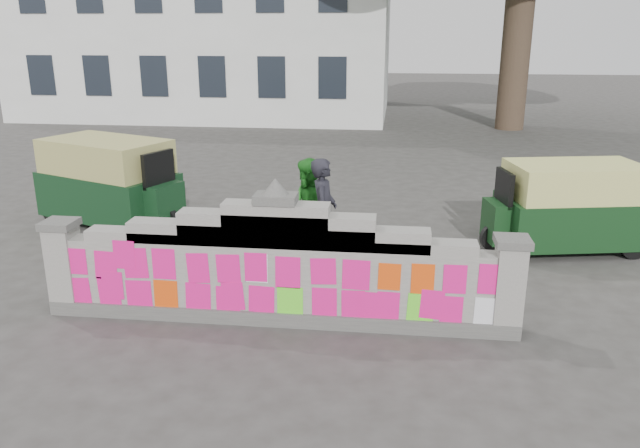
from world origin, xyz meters
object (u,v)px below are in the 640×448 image
object	(u,v)px
cyclist_bike	(324,248)
pedestrian	(308,212)
rickshaw_left	(111,181)
rickshaw_right	(568,206)
cyclist_rider	(324,227)

from	to	relation	value
cyclist_bike	pedestrian	world-z (taller)	pedestrian
pedestrian	rickshaw_left	size ratio (longest dim) A/B	0.56
pedestrian	rickshaw_right	size ratio (longest dim) A/B	0.61
rickshaw_left	cyclist_rider	bearing A→B (deg)	-4.58
cyclist_bike	pedestrian	size ratio (longest dim) A/B	1.07
pedestrian	rickshaw_left	xyz separation A→B (m)	(-4.25, 1.68, 0.00)
cyclist_bike	cyclist_rider	world-z (taller)	cyclist_rider
cyclist_rider	rickshaw_right	world-z (taller)	cyclist_rider
cyclist_rider	pedestrian	bearing A→B (deg)	25.69
cyclist_bike	cyclist_rider	distance (m)	0.35
cyclist_bike	cyclist_rider	xyz separation A→B (m)	(0.00, 0.00, 0.35)
cyclist_bike	pedestrian	distance (m)	0.86
cyclist_bike	rickshaw_right	world-z (taller)	rickshaw_right
pedestrian	rickshaw_right	distance (m)	4.66
pedestrian	rickshaw_right	xyz separation A→B (m)	(4.51, 1.18, -0.08)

